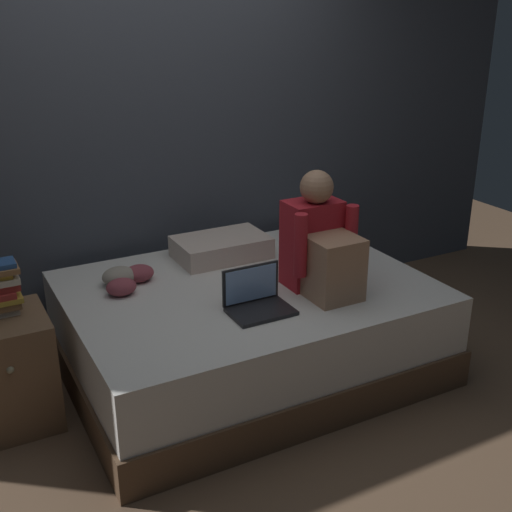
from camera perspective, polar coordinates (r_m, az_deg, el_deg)
ground_plane at (r=3.56m, az=-1.37°, el=-12.80°), size 8.00×8.00×0.00m
wall_back at (r=4.11m, az=-9.29°, el=12.01°), size 5.60×0.10×2.70m
bed at (r=3.73m, az=-0.74°, el=-6.33°), size 2.00×1.50×0.54m
nightstand at (r=3.49m, az=-21.15°, el=-9.51°), size 0.44×0.46×0.58m
person_sitting at (r=3.48m, az=5.74°, el=0.86°), size 0.39×0.44×0.66m
laptop at (r=3.30m, az=0.07°, el=-3.91°), size 0.32×0.23×0.22m
pillow at (r=3.98m, az=-3.08°, el=0.79°), size 0.56×0.36×0.13m
clothes_pile at (r=3.64m, az=-11.42°, el=-1.93°), size 0.31×0.28×0.10m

